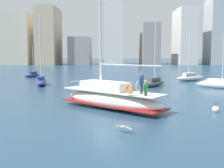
{
  "coord_description": "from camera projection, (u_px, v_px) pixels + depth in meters",
  "views": [
    {
      "loc": [
        0.45,
        -22.58,
        4.56
      ],
      "look_at": [
        0.15,
        1.92,
        1.8
      ],
      "focal_mm": 44.77,
      "sensor_mm": 36.0,
      "label": 1
    }
  ],
  "objects": [
    {
      "name": "waterfront_buildings",
      "position": [
        117.0,
        38.0,
        107.5
      ],
      "size": [
        85.67,
        19.67,
        24.81
      ],
      "color": "beige",
      "rests_on": "ground"
    },
    {
      "name": "moored_sloop_near",
      "position": [
        42.0,
        81.0,
        39.31
      ],
      "size": [
        2.39,
        5.67,
        9.77
      ],
      "color": "navy",
      "rests_on": "ground"
    },
    {
      "name": "moored_cutter_right",
      "position": [
        32.0,
        75.0,
        52.13
      ],
      "size": [
        2.59,
        3.99,
        5.81
      ],
      "color": "navy",
      "rests_on": "ground"
    },
    {
      "name": "moored_sloop_far",
      "position": [
        219.0,
        83.0,
        36.67
      ],
      "size": [
        5.94,
        4.94,
        6.99
      ],
      "color": "white",
      "rests_on": "ground"
    },
    {
      "name": "moored_cutter_left",
      "position": [
        153.0,
        82.0,
        37.44
      ],
      "size": [
        4.38,
        4.52,
        8.91
      ],
      "color": "#4C4C51",
      "rests_on": "ground"
    },
    {
      "name": "mooring_buoy",
      "position": [
        216.0,
        110.0,
        21.61
      ],
      "size": [
        0.56,
        0.56,
        0.88
      ],
      "color": "silver",
      "rests_on": "ground"
    },
    {
      "name": "seagull",
      "position": [
        123.0,
        127.0,
        15.95
      ],
      "size": [
        1.02,
        0.82,
        0.17
      ],
      "color": "silver",
      "rests_on": "ground"
    },
    {
      "name": "ground_plane",
      "position": [
        110.0,
        108.0,
        22.95
      ],
      "size": [
        400.0,
        400.0,
        0.0
      ],
      "primitive_type": "plane",
      "color": "navy"
    },
    {
      "name": "main_sailboat",
      "position": [
        111.0,
        98.0,
        22.82
      ],
      "size": [
        9.0,
        7.87,
        12.7
      ],
      "color": "white",
      "rests_on": "ground"
    },
    {
      "name": "moored_catamaran",
      "position": [
        190.0,
        77.0,
        45.13
      ],
      "size": [
        5.59,
        4.05,
        7.56
      ],
      "color": "silver",
      "rests_on": "ground"
    }
  ]
}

